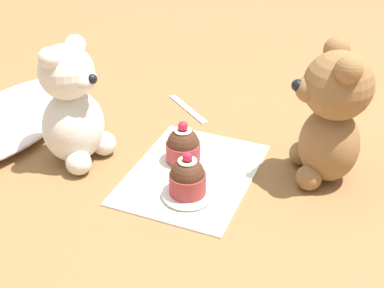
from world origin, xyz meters
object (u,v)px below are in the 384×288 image
(teddy_bear_cream, at_px, (73,108))
(teaspoon, at_px, (188,108))
(teddy_bear_tan, at_px, (331,116))
(saucer_plate, at_px, (188,193))
(cupcake_near_tan_bear, at_px, (188,178))
(cupcake_near_cream_bear, at_px, (183,146))

(teddy_bear_cream, relative_size, teaspoon, 1.60)
(teddy_bear_cream, xyz_separation_m, teddy_bear_tan, (0.10, -0.37, 0.01))
(teddy_bear_cream, distance_m, saucer_plate, 0.22)
(teddy_bear_cream, height_order, teddy_bear_tan, teddy_bear_tan)
(cupcake_near_tan_bear, bearing_deg, teddy_bear_cream, 81.42)
(teddy_bear_tan, relative_size, cupcake_near_cream_bear, 3.12)
(cupcake_near_tan_bear, bearing_deg, teddy_bear_tan, -52.20)
(teddy_bear_tan, bearing_deg, teddy_bear_cream, -96.98)
(teddy_bear_cream, bearing_deg, teaspoon, -17.58)
(teddy_bear_cream, xyz_separation_m, teaspoon, (0.22, -0.10, -0.09))
(teddy_bear_tan, relative_size, cupcake_near_tan_bear, 3.09)
(teddy_bear_tan, bearing_deg, cupcake_near_cream_bear, -99.72)
(teddy_bear_tan, distance_m, cupcake_near_cream_bear, 0.23)
(teddy_bear_tan, bearing_deg, saucer_plate, -74.26)
(cupcake_near_cream_bear, bearing_deg, saucer_plate, -152.92)
(cupcake_near_tan_bear, relative_size, teaspoon, 0.55)
(teddy_bear_cream, distance_m, cupcake_near_cream_bear, 0.18)
(teddy_bear_tan, relative_size, saucer_plate, 2.84)
(cupcake_near_cream_bear, bearing_deg, teaspoon, 20.47)
(teddy_bear_tan, xyz_separation_m, saucer_plate, (-0.13, 0.17, -0.10))
(saucer_plate, height_order, teaspoon, saucer_plate)
(saucer_plate, distance_m, cupcake_near_tan_bear, 0.03)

